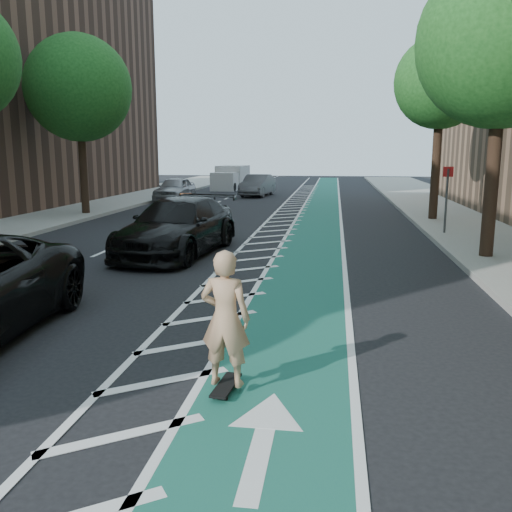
# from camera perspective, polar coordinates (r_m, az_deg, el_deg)

# --- Properties ---
(ground) EXTENTS (120.00, 120.00, 0.00)m
(ground) POSITION_cam_1_polar(r_m,az_deg,el_deg) (9.19, -16.07, -8.55)
(ground) COLOR black
(ground) RESTS_ON ground
(bike_lane) EXTENTS (2.00, 90.00, 0.01)m
(bike_lane) POSITION_cam_1_polar(r_m,az_deg,el_deg) (18.13, 5.96, 1.40)
(bike_lane) COLOR #19584C
(bike_lane) RESTS_ON ground
(buffer_strip) EXTENTS (1.40, 90.00, 0.01)m
(buffer_strip) POSITION_cam_1_polar(r_m,az_deg,el_deg) (18.25, 1.25, 1.52)
(buffer_strip) COLOR silver
(buffer_strip) RESTS_ON ground
(curb_right) EXTENTS (0.12, 90.00, 0.16)m
(curb_right) POSITION_cam_1_polar(r_m,az_deg,el_deg) (18.42, 18.65, 1.26)
(curb_right) COLOR gray
(curb_right) RESTS_ON ground
(curb_left) EXTENTS (0.12, 90.00, 0.16)m
(curb_left) POSITION_cam_1_polar(r_m,az_deg,el_deg) (21.05, -22.55, 2.15)
(curb_left) COLOR gray
(curb_left) RESTS_ON ground
(tree_r_c) EXTENTS (4.20, 4.20, 7.90)m
(tree_r_c) POSITION_cam_1_polar(r_m,az_deg,el_deg) (16.65, 24.26, 19.63)
(tree_r_c) COLOR #382619
(tree_r_c) RESTS_ON ground
(tree_r_d) EXTENTS (4.20, 4.20, 7.90)m
(tree_r_d) POSITION_cam_1_polar(r_m,az_deg,el_deg) (24.40, 18.97, 16.92)
(tree_r_d) COLOR #382619
(tree_r_d) RESTS_ON ground
(tree_l_d) EXTENTS (4.20, 4.20, 7.90)m
(tree_l_d) POSITION_cam_1_polar(r_m,az_deg,el_deg) (26.68, -18.33, 16.40)
(tree_l_d) COLOR #382619
(tree_l_d) RESTS_ON ground
(sign_post) EXTENTS (0.35, 0.08, 2.47)m
(sign_post) POSITION_cam_1_polar(r_m,az_deg,el_deg) (20.32, 19.41, 5.69)
(sign_post) COLOR #4C4C4C
(sign_post) RESTS_ON ground
(skateboard) EXTENTS (0.29, 0.77, 0.10)m
(skateboard) POSITION_cam_1_polar(r_m,az_deg,el_deg) (7.08, -3.16, -13.44)
(skateboard) COLOR black
(skateboard) RESTS_ON ground
(skateboarder) EXTENTS (0.67, 0.47, 1.73)m
(skateboarder) POSITION_cam_1_polar(r_m,az_deg,el_deg) (6.76, -3.24, -6.59)
(skateboarder) COLOR tan
(skateboarder) RESTS_ON skateboard
(suv_far) EXTENTS (2.93, 5.85, 1.63)m
(suv_far) POSITION_cam_1_polar(r_m,az_deg,el_deg) (16.18, -8.23, 3.09)
(suv_far) COLOR black
(suv_far) RESTS_ON ground
(car_silver) EXTENTS (1.85, 4.34, 1.46)m
(car_silver) POSITION_cam_1_polar(r_m,az_deg,el_deg) (33.75, -8.53, 7.00)
(car_silver) COLOR #9E9EA3
(car_silver) RESTS_ON ground
(car_grey) EXTENTS (2.04, 4.55, 1.45)m
(car_grey) POSITION_cam_1_polar(r_m,az_deg,el_deg) (37.08, 0.14, 7.46)
(car_grey) COLOR #515256
(car_grey) RESTS_ON ground
(box_truck) EXTENTS (2.44, 4.66, 1.87)m
(box_truck) POSITION_cam_1_polar(r_m,az_deg,el_deg) (43.40, -2.67, 8.14)
(box_truck) COLOR silver
(box_truck) RESTS_ON ground
(barrel_a) EXTENTS (0.64, 0.64, 0.87)m
(barrel_a) POSITION_cam_1_polar(r_m,az_deg,el_deg) (18.10, -11.31, 2.53)
(barrel_a) COLOR #E4570C
(barrel_a) RESTS_ON ground
(barrel_b) EXTENTS (0.66, 0.66, 0.90)m
(barrel_b) POSITION_cam_1_polar(r_m,az_deg,el_deg) (20.10, -7.69, 3.51)
(barrel_b) COLOR #FF490D
(barrel_b) RESTS_ON ground
(barrel_c) EXTENTS (0.74, 0.74, 1.01)m
(barrel_c) POSITION_cam_1_polar(r_m,az_deg,el_deg) (26.26, -7.39, 5.37)
(barrel_c) COLOR #FF590D
(barrel_c) RESTS_ON ground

